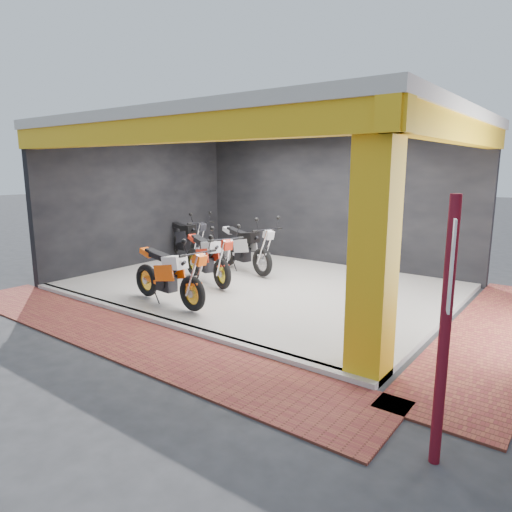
% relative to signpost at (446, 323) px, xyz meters
% --- Properties ---
extents(ground, '(80.00, 80.00, 0.00)m').
position_rel_signpost_xyz_m(ground, '(-4.98, 2.05, -1.38)').
color(ground, '#2D2D30').
rests_on(ground, ground).
extents(showroom_floor, '(8.00, 6.00, 0.10)m').
position_rel_signpost_xyz_m(showroom_floor, '(-4.98, 4.05, -1.33)').
color(showroom_floor, white).
rests_on(showroom_floor, ground).
extents(showroom_ceiling, '(8.40, 6.40, 0.20)m').
position_rel_signpost_xyz_m(showroom_ceiling, '(-4.98, 4.05, 2.22)').
color(showroom_ceiling, beige).
rests_on(showroom_ceiling, corner_column).
extents(back_wall, '(8.20, 0.20, 3.50)m').
position_rel_signpost_xyz_m(back_wall, '(-4.98, 7.15, 0.37)').
color(back_wall, black).
rests_on(back_wall, ground).
extents(left_wall, '(0.20, 6.20, 3.50)m').
position_rel_signpost_xyz_m(left_wall, '(-9.08, 4.05, 0.37)').
color(left_wall, black).
rests_on(left_wall, ground).
extents(corner_column, '(0.50, 0.50, 3.50)m').
position_rel_signpost_xyz_m(corner_column, '(-1.23, 1.30, 0.37)').
color(corner_column, gold).
rests_on(corner_column, ground).
extents(header_beam_front, '(8.40, 0.30, 0.40)m').
position_rel_signpost_xyz_m(header_beam_front, '(-4.98, 1.05, 1.92)').
color(header_beam_front, gold).
rests_on(header_beam_front, corner_column).
extents(header_beam_right, '(0.30, 6.40, 0.40)m').
position_rel_signpost_xyz_m(header_beam_right, '(-0.98, 4.05, 1.92)').
color(header_beam_right, gold).
rests_on(header_beam_right, corner_column).
extents(floor_kerb, '(8.00, 0.20, 0.10)m').
position_rel_signpost_xyz_m(floor_kerb, '(-4.98, 1.03, -1.33)').
color(floor_kerb, white).
rests_on(floor_kerb, ground).
extents(paver_front, '(9.00, 1.40, 0.03)m').
position_rel_signpost_xyz_m(paver_front, '(-4.98, 0.25, -1.36)').
color(paver_front, brown).
rests_on(paver_front, ground).
extents(paver_right, '(1.40, 7.00, 0.03)m').
position_rel_signpost_xyz_m(paver_right, '(-0.18, 4.05, -1.36)').
color(paver_right, brown).
rests_on(paver_right, ground).
extents(signpost, '(0.13, 0.34, 2.51)m').
position_rel_signpost_xyz_m(signpost, '(0.00, 0.00, 0.00)').
color(signpost, maroon).
rests_on(signpost, ground).
extents(moto_hero, '(2.30, 1.04, 1.36)m').
position_rel_signpost_xyz_m(moto_hero, '(-4.78, 1.64, -0.60)').
color(moto_hero, '#F6550A').
rests_on(moto_hero, showroom_floor).
extents(moto_row_a, '(2.39, 1.56, 1.37)m').
position_rel_signpost_xyz_m(moto_row_a, '(-5.36, 3.12, -0.59)').
color(moto_row_a, red).
rests_on(moto_row_a, showroom_floor).
extents(moto_row_b, '(2.48, 1.47, 1.42)m').
position_rel_signpost_xyz_m(moto_row_b, '(-5.34, 4.57, -0.56)').
color(moto_row_b, '#A6A8AE').
rests_on(moto_row_b, showroom_floor).
extents(moto_row_d, '(2.37, 1.34, 1.37)m').
position_rel_signpost_xyz_m(moto_row_d, '(-7.78, 4.87, -0.59)').
color(moto_row_d, black).
rests_on(moto_row_d, showroom_floor).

